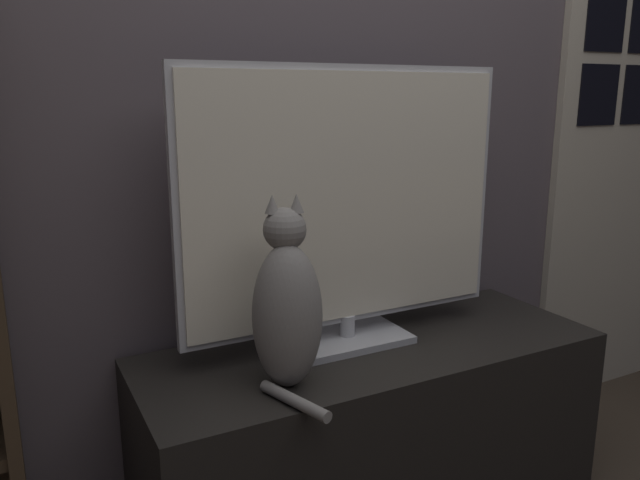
% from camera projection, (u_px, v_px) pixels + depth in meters
% --- Properties ---
extents(wall_back, '(4.80, 0.05, 2.60)m').
position_uv_depth(wall_back, '(325.00, 67.00, 1.85)').
color(wall_back, '#564C51').
rests_on(wall_back, ground_plane).
extents(tv_stand, '(1.34, 0.50, 0.52)m').
position_uv_depth(tv_stand, '(372.00, 429.00, 1.84)').
color(tv_stand, black).
rests_on(tv_stand, ground_plane).
extents(tv, '(0.98, 0.21, 0.78)m').
position_uv_depth(tv, '(348.00, 207.00, 1.72)').
color(tv, '#B7B7BC').
rests_on(tv, tv_stand).
extents(cat, '(0.21, 0.31, 0.47)m').
position_uv_depth(cat, '(287.00, 308.00, 1.50)').
color(cat, gray).
rests_on(cat, tv_stand).
extents(door, '(0.84, 0.04, 2.05)m').
position_uv_depth(door, '(631.00, 139.00, 2.50)').
color(door, '#B2A893').
rests_on(door, ground_plane).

